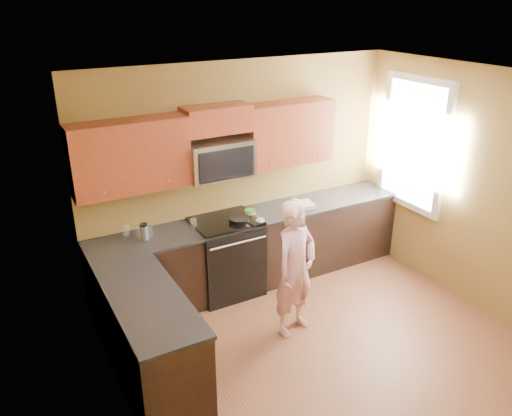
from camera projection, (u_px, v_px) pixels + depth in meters
floor at (336, 359)px, 5.09m from camera, size 4.00×4.00×0.00m
ceiling at (357, 86)px, 4.03m from camera, size 4.00×4.00×0.00m
wall_back at (242, 174)px, 6.16m from camera, size 4.00×0.00×4.00m
wall_left at (126, 298)px, 3.66m from camera, size 0.00×4.00×4.00m
wall_right at (494, 198)px, 5.45m from camera, size 0.00×4.00×4.00m
cabinet_back_run at (254, 250)px, 6.28m from camera, size 4.00×0.60×0.88m
cabinet_left_run at (150, 342)px, 4.64m from camera, size 0.60×1.60×0.88m
countertop_back at (255, 217)px, 6.09m from camera, size 4.00×0.62×0.04m
countertop_left at (147, 299)px, 4.46m from camera, size 0.62×1.60×0.04m
stove at (226, 256)px, 6.07m from camera, size 0.76×0.65×0.95m
microwave at (219, 176)px, 5.79m from camera, size 0.76×0.40×0.42m
upper_cab_left at (133, 190)px, 5.37m from camera, size 1.22×0.33×0.75m
upper_cab_right at (287, 163)px, 6.23m from camera, size 1.12×0.33×0.75m
upper_cab_over_mw at (216, 119)px, 5.56m from camera, size 0.76×0.33×0.30m
window at (414, 144)px, 6.29m from camera, size 0.06×1.06×1.66m
woman at (295, 269)px, 5.25m from camera, size 0.63×0.51×1.49m
frying_pan at (239, 222)px, 5.84m from camera, size 0.35×0.47×0.06m
butter_tub at (250, 216)px, 6.07m from camera, size 0.17×0.17×0.09m
toast_slice at (292, 207)px, 6.30m from camera, size 0.12×0.12×0.01m
napkin_a at (260, 221)px, 5.87m from camera, size 0.11×0.12×0.06m
napkin_b at (296, 201)px, 6.40m from camera, size 0.14×0.15×0.07m
dish_towel at (301, 205)px, 6.30m from camera, size 0.33×0.28×0.05m
travel_mug at (145, 239)px, 5.49m from camera, size 0.10×0.10×0.18m
glass_a at (126, 230)px, 5.56m from camera, size 0.08×0.08×0.12m
glass_b at (150, 231)px, 5.53m from camera, size 0.08×0.08×0.12m
glass_c at (194, 224)px, 5.71m from camera, size 0.09×0.09×0.12m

